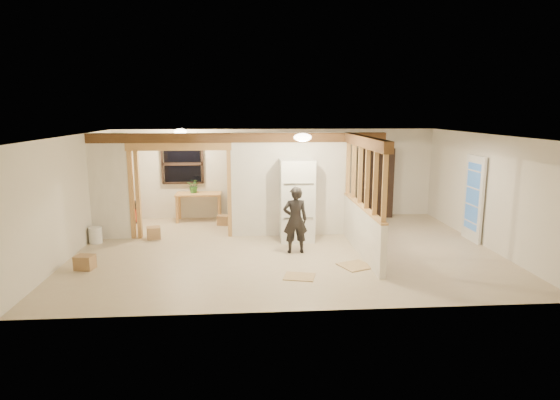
{
  "coord_description": "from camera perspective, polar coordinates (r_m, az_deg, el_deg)",
  "views": [
    {
      "loc": [
        -0.84,
        -9.89,
        3.01
      ],
      "look_at": [
        -0.09,
        0.4,
        1.03
      ],
      "focal_mm": 30.0,
      "sensor_mm": 36.0,
      "label": 1
    }
  ],
  "objects": [
    {
      "name": "ceiling",
      "position": [
        9.94,
        0.68,
        7.92
      ],
      "size": [
        9.0,
        6.5,
        0.01
      ],
      "primitive_type": "cube",
      "color": "white"
    },
    {
      "name": "woman",
      "position": [
        9.95,
        1.87,
        -2.44
      ],
      "size": [
        0.54,
        0.37,
        1.44
      ],
      "primitive_type": "imported",
      "rotation": [
        0.0,
        0.0,
        3.19
      ],
      "color": "black",
      "rests_on": "floor"
    },
    {
      "name": "wall_left",
      "position": [
        10.69,
        -24.13,
        0.43
      ],
      "size": [
        0.01,
        6.5,
        2.5
      ],
      "primitive_type": "cube",
      "color": "silver",
      "rests_on": "floor"
    },
    {
      "name": "pony_wall",
      "position": [
        10.12,
        9.94,
        -3.67
      ],
      "size": [
        0.12,
        3.2,
        1.0
      ],
      "primitive_type": "cube",
      "color": "white",
      "rests_on": "floor"
    },
    {
      "name": "header_beam_back",
      "position": [
        11.11,
        -5.04,
        7.57
      ],
      "size": [
        7.0,
        0.18,
        0.22
      ],
      "primitive_type": "cube",
      "color": "brown",
      "rests_on": "ceiling"
    },
    {
      "name": "box_front",
      "position": [
        9.82,
        -22.7,
        -7.02
      ],
      "size": [
        0.38,
        0.33,
        0.27
      ],
      "primitive_type": "cube",
      "rotation": [
        0.0,
        0.0,
        -0.19
      ],
      "color": "#A37A4F",
      "rests_on": "floor"
    },
    {
      "name": "partition_left_stub",
      "position": [
        11.68,
        -20.09,
        1.53
      ],
      "size": [
        0.9,
        0.12,
        2.5
      ],
      "primitive_type": "cube",
      "color": "white",
      "rests_on": "floor"
    },
    {
      "name": "floor_panel_near",
      "position": [
        9.39,
        9.18,
        -7.92
      ],
      "size": [
        0.74,
        0.74,
        0.02
      ],
      "primitive_type": "cube",
      "rotation": [
        0.0,
        0.0,
        0.4
      ],
      "color": "tan",
      "rests_on": "floor"
    },
    {
      "name": "bucket",
      "position": [
        11.59,
        -21.56,
        -4.0
      ],
      "size": [
        0.39,
        0.39,
        0.38
      ],
      "primitive_type": "cylinder",
      "rotation": [
        0.0,
        0.0,
        0.43
      ],
      "color": "white",
      "rests_on": "floor"
    },
    {
      "name": "wall_front",
      "position": [
        6.92,
        2.95,
        -3.89
      ],
      "size": [
        9.0,
        0.01,
        2.5
      ],
      "primitive_type": "cube",
      "color": "silver",
      "rests_on": "floor"
    },
    {
      "name": "box_util_b",
      "position": [
        11.56,
        -15.15,
        -3.88
      ],
      "size": [
        0.37,
        0.37,
        0.29
      ],
      "primitive_type": "cube",
      "rotation": [
        0.0,
        0.0,
        0.25
      ],
      "color": "#A37A4F",
      "rests_on": "floor"
    },
    {
      "name": "header_beam_right",
      "position": [
        9.82,
        10.3,
        7.01
      ],
      "size": [
        0.18,
        3.3,
        0.22
      ],
      "primitive_type": "cube",
      "color": "brown",
      "rests_on": "ceiling"
    },
    {
      "name": "doorway_frame",
      "position": [
        11.36,
        -12.01,
        0.95
      ],
      "size": [
        2.46,
        0.14,
        2.2
      ],
      "primitive_type": "cube",
      "color": "tan",
      "rests_on": "floor"
    },
    {
      "name": "floor",
      "position": [
        10.38,
        0.65,
        -6.03
      ],
      "size": [
        9.0,
        6.5,
        0.01
      ],
      "primitive_type": "cube",
      "color": "#BFAE8E",
      "rests_on": "ground"
    },
    {
      "name": "potted_plant",
      "position": [
        13.05,
        -10.44,
        1.7
      ],
      "size": [
        0.44,
        0.42,
        0.39
      ],
      "primitive_type": "imported",
      "rotation": [
        0.0,
        0.0,
        -0.42
      ],
      "color": "#276C26",
      "rests_on": "work_table"
    },
    {
      "name": "work_table",
      "position": [
        13.1,
        -9.85,
        -0.84
      ],
      "size": [
        1.23,
        0.62,
        0.78
      ],
      "primitive_type": "cube",
      "rotation": [
        0.0,
        0.0,
        0.0
      ],
      "color": "tan",
      "rests_on": "floor"
    },
    {
      "name": "wall_back",
      "position": [
        13.29,
        -0.52,
        3.26
      ],
      "size": [
        9.0,
        0.01,
        2.5
      ],
      "primitive_type": "cube",
      "color": "silver",
      "rests_on": "floor"
    },
    {
      "name": "bookshelf",
      "position": [
        13.57,
        11.52,
        2.06
      ],
      "size": [
        0.98,
        0.33,
        1.97
      ],
      "primitive_type": "cube",
      "color": "black",
      "rests_on": "floor"
    },
    {
      "name": "ceiling_dome_main",
      "position": [
        9.48,
        2.77,
        7.64
      ],
      "size": [
        0.36,
        0.36,
        0.16
      ],
      "primitive_type": "ellipsoid",
      "color": "#FFEABF",
      "rests_on": "ceiling"
    },
    {
      "name": "refrigerator",
      "position": [
        10.91,
        2.05,
        -0.02
      ],
      "size": [
        0.78,
        0.76,
        1.9
      ],
      "primitive_type": "cube",
      "color": "silver",
      "rests_on": "floor"
    },
    {
      "name": "wall_right",
      "position": [
        11.38,
        23.88,
        1.03
      ],
      "size": [
        0.01,
        6.5,
        2.5
      ],
      "primitive_type": "cube",
      "color": "silver",
      "rests_on": "floor"
    },
    {
      "name": "ceiling_dome_util",
      "position": [
        12.31,
        -12.05,
        8.16
      ],
      "size": [
        0.32,
        0.32,
        0.14
      ],
      "primitive_type": "ellipsoid",
      "color": "#FFEABF",
      "rests_on": "ceiling"
    },
    {
      "name": "hanging_bulb",
      "position": [
        11.58,
        -9.98,
        6.59
      ],
      "size": [
        0.07,
        0.07,
        0.07
      ],
      "primitive_type": "ellipsoid",
      "color": "#FFD88C",
      "rests_on": "ceiling"
    },
    {
      "name": "partition_center",
      "position": [
        11.28,
        1.17,
        1.89
      ],
      "size": [
        2.8,
        0.12,
        2.5
      ],
      "primitive_type": "cube",
      "color": "white",
      "rests_on": "floor"
    },
    {
      "name": "window_back",
      "position": [
        13.26,
        -11.82,
        4.32
      ],
      "size": [
        1.12,
        0.1,
        1.1
      ],
      "primitive_type": "cube",
      "color": "black",
      "rests_on": "wall_back"
    },
    {
      "name": "floor_panel_far",
      "position": [
        8.71,
        2.38,
        -9.32
      ],
      "size": [
        0.65,
        0.57,
        0.02
      ],
      "primitive_type": "cube",
      "rotation": [
        0.0,
        0.0,
        -0.25
      ],
      "color": "tan",
      "rests_on": "floor"
    },
    {
      "name": "french_door",
      "position": [
        11.73,
        22.54,
        0.16
      ],
      "size": [
        0.12,
        0.86,
        2.0
      ],
      "primitive_type": "cube",
      "color": "white",
      "rests_on": "floor"
    },
    {
      "name": "shop_vac",
      "position": [
        13.29,
        -17.64,
        -1.43
      ],
      "size": [
        0.57,
        0.57,
        0.6
      ],
      "primitive_type": "cylinder",
      "rotation": [
        0.0,
        0.0,
        -0.3
      ],
      "color": "maroon",
      "rests_on": "floor"
    },
    {
      "name": "stud_partition",
      "position": [
        9.89,
        10.16,
        2.85
      ],
      "size": [
        0.14,
        3.2,
        1.32
      ],
      "primitive_type": "cube",
      "color": "tan",
      "rests_on": "pony_wall"
    },
    {
      "name": "box_util_a",
      "position": [
        12.58,
        -6.92,
        -2.45
      ],
      "size": [
        0.35,
        0.32,
        0.26
      ],
      "primitive_type": "cube",
      "rotation": [
        0.0,
        0.0,
        -0.21
      ],
      "color": "#A37A4F",
      "rests_on": "floor"
    }
  ]
}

